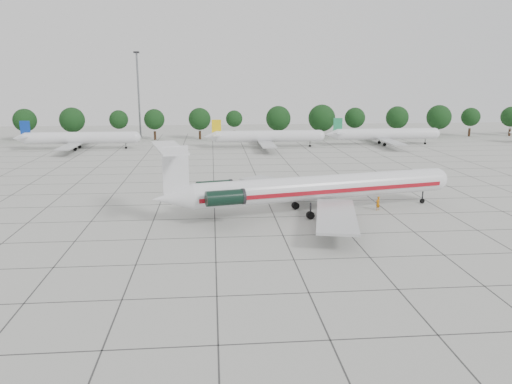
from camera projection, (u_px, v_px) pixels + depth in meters
ground at (275, 217)px, 66.69m from camera, size 260.00×260.00×0.00m
apron_joints at (263, 192)px, 81.24m from camera, size 170.00×170.00×0.02m
main_airliner at (307, 188)px, 67.62m from camera, size 42.51×32.98×10.07m
ground_crew at (378, 203)px, 69.91m from camera, size 0.85×0.74×1.97m
bg_airliner_b at (80, 138)px, 127.02m from camera, size 28.24×27.20×7.40m
bg_airliner_c at (267, 136)px, 130.45m from camera, size 28.24×27.20×7.40m
bg_airliner_d at (385, 134)px, 135.49m from camera, size 28.24×27.20×7.40m
tree_line at (200, 119)px, 146.77m from camera, size 249.86×8.44×10.22m
floodlight_mast at (138, 90)px, 150.10m from camera, size 1.60×1.60×25.45m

